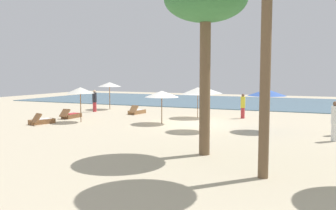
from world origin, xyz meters
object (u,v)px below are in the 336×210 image
Objects in this scene: umbrella_0 at (162,94)px; lounger_0 at (71,115)px; person_3 at (243,106)px; umbrella_2 at (80,90)px; umbrella_5 at (204,90)px; lounger_2 at (137,112)px; umbrella_1 at (110,84)px; person_1 at (95,101)px; palm_1 at (206,3)px; umbrella_3 at (198,91)px; person_0 at (335,121)px; lounger_1 at (41,121)px; umbrella_6 at (267,93)px.

umbrella_0 reaches higher than lounger_0.
umbrella_2 is at bearing -146.44° from person_3.
umbrella_5 is 10.30m from lounger_0.
lounger_0 is 1.03× the size of person_3.
lounger_2 is at bearing -176.16° from person_3.
umbrella_1 reaches higher than umbrella_2.
palm_1 reaches higher than person_1.
umbrella_3 is at bearing 73.12° from umbrella_0.
umbrella_3 is at bearing -2.93° from person_1.
person_0 reaches higher than person_3.
lounger_1 is at bearing -176.40° from person_0.
lounger_1 is (-6.59, -3.07, -1.63)m from umbrella_0.
lounger_0 is at bearing -82.30° from umbrella_1.
person_3 is at bearing 48.79° from umbrella_0.
umbrella_5 is 1.33× the size of lounger_2.
lounger_0 is 0.26× the size of palm_1.
umbrella_2 is at bearing -164.32° from umbrella_0.
lounger_0 is at bearing 178.27° from umbrella_6.
umbrella_3 is at bearing 142.73° from umbrella_6.
lounger_1 is (-12.86, -2.65, -1.88)m from umbrella_6.
umbrella_1 reaches higher than umbrella_0.
umbrella_2 is at bearing -140.70° from umbrella_3.
lounger_1 is (1.04, -9.18, -1.91)m from umbrella_1.
umbrella_2 reaches higher than person_3.
person_0 is 1.06× the size of person_1.
palm_1 reaches higher than umbrella_6.
umbrella_1 reaches higher than umbrella_3.
person_1 is at bearing 162.47° from umbrella_6.
person_1 reaches higher than lounger_1.
umbrella_0 is 0.92× the size of umbrella_6.
person_1 is at bearing 152.69° from umbrella_5.
umbrella_3 is at bearing 110.43° from palm_1.
person_1 is at bearing 102.27° from lounger_0.
person_3 is (11.58, -1.60, -1.24)m from umbrella_1.
lounger_0 is at bearing 143.58° from umbrella_2.
person_0 is at bearing -33.43° from umbrella_3.
umbrella_0 is 5.81m from lounger_2.
lounger_0 is 0.99× the size of person_1.
palm_1 reaches higher than person_3.
umbrella_5 reaches higher than umbrella_3.
lounger_1 is 13.00m from person_3.
umbrella_2 is 1.27× the size of lounger_0.
lounger_0 is 0.97× the size of lounger_2.
umbrella_0 is at bearing 167.85° from person_0.
person_1 is (-10.86, 5.61, -1.30)m from umbrella_5.
lounger_0 is (-6.79, -0.02, -1.63)m from umbrella_0.
umbrella_0 is 8.69m from person_1.
umbrella_2 is 11.98m from palm_1.
umbrella_3 is at bearing 24.35° from lounger_0.
palm_1 is at bearing -71.42° from umbrella_5.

